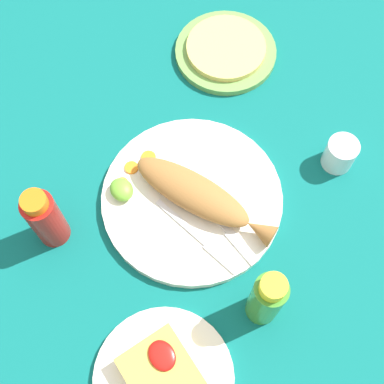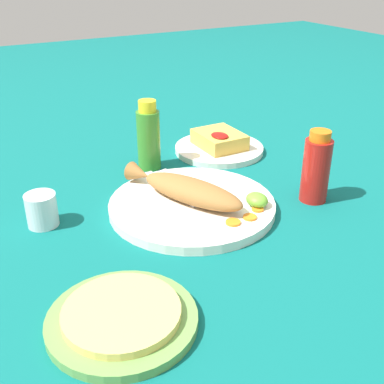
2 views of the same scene
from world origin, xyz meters
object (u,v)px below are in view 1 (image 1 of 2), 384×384
object	(u,v)px
hot_sauce_bottle_red	(45,218)
main_plate	(192,199)
hot_sauce_bottle_green	(267,299)
fried_fish	(199,195)
side_plate_fries	(164,378)
fork_far	(202,240)
fork_near	(225,228)
tortilla_plate	(226,52)
salt_cup	(339,155)

from	to	relation	value
hot_sauce_bottle_red	main_plate	bearing A→B (deg)	-109.31
hot_sauce_bottle_red	hot_sauce_bottle_green	world-z (taller)	hot_sauce_bottle_green
main_plate	fried_fish	world-z (taller)	fried_fish
fried_fish	hot_sauce_bottle_red	bearing A→B (deg)	43.91
main_plate	side_plate_fries	size ratio (longest dim) A/B	1.46
hot_sauce_bottle_green	hot_sauce_bottle_red	bearing A→B (deg)	35.73
fried_fish	fork_far	size ratio (longest dim) A/B	1.46
main_plate	hot_sauce_bottle_green	distance (m)	0.23
fork_near	hot_sauce_bottle_red	world-z (taller)	hot_sauce_bottle_red
fried_fish	hot_sauce_bottle_red	xyz separation A→B (m)	(0.09, 0.24, 0.03)
fork_far	tortilla_plate	bearing A→B (deg)	125.67
main_plate	fork_near	world-z (taller)	fork_near
hot_sauce_bottle_red	side_plate_fries	size ratio (longest dim) A/B	0.67
salt_cup	tortilla_plate	bearing A→B (deg)	5.10
tortilla_plate	side_plate_fries	bearing A→B (deg)	136.28
hot_sauce_bottle_green	side_plate_fries	world-z (taller)	hot_sauce_bottle_green
fork_far	side_plate_fries	bearing A→B (deg)	-62.53
hot_sauce_bottle_green	main_plate	bearing A→B (deg)	-3.27
hot_sauce_bottle_red	salt_cup	distance (m)	0.52
fork_far	hot_sauce_bottle_green	size ratio (longest dim) A/B	1.16
side_plate_fries	fried_fish	bearing A→B (deg)	-44.24
fried_fish	hot_sauce_bottle_red	distance (m)	0.26
fried_fish	salt_cup	world-z (taller)	same
fried_fish	hot_sauce_bottle_green	bearing A→B (deg)	150.43
salt_cup	hot_sauce_bottle_red	bearing A→B (deg)	71.79
hot_sauce_bottle_red	side_plate_fries	world-z (taller)	hot_sauce_bottle_red
salt_cup	tortilla_plate	distance (m)	0.32
hot_sauce_bottle_red	hot_sauce_bottle_green	distance (m)	0.38
salt_cup	side_plate_fries	xyz separation A→B (m)	(-0.15, 0.47, -0.02)
fork_far	salt_cup	xyz separation A→B (m)	(-0.01, -0.30, 0.01)
fork_near	fork_far	bearing A→B (deg)	-98.60
main_plate	fried_fish	xyz separation A→B (m)	(-0.01, -0.01, 0.03)
main_plate	hot_sauce_bottle_green	xyz separation A→B (m)	(-0.22, 0.01, 0.07)
fork_near	side_plate_fries	distance (m)	0.26
fried_fish	salt_cup	distance (m)	0.27
fork_far	salt_cup	bearing A→B (deg)	75.48
fried_fish	hot_sauce_bottle_red	size ratio (longest dim) A/B	1.83
tortilla_plate	fork_far	bearing A→B (deg)	139.22
salt_cup	side_plate_fries	size ratio (longest dim) A/B	0.28
hot_sauce_bottle_green	side_plate_fries	xyz separation A→B (m)	(-0.00, 0.19, -0.07)
fork_near	hot_sauce_bottle_green	world-z (taller)	hot_sauce_bottle_green
fried_fish	tortilla_plate	distance (m)	0.34
main_plate	side_plate_fries	world-z (taller)	main_plate
hot_sauce_bottle_red	side_plate_fries	distance (m)	0.32
hot_sauce_bottle_green	fried_fish	bearing A→B (deg)	-5.00
salt_cup	side_plate_fries	world-z (taller)	salt_cup
fried_fish	tortilla_plate	size ratio (longest dim) A/B	1.31
fried_fish	hot_sauce_bottle_green	size ratio (longest dim) A/B	1.69
hot_sauce_bottle_red	tortilla_plate	distance (m)	0.50
main_plate	fork_near	bearing A→B (deg)	-169.75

